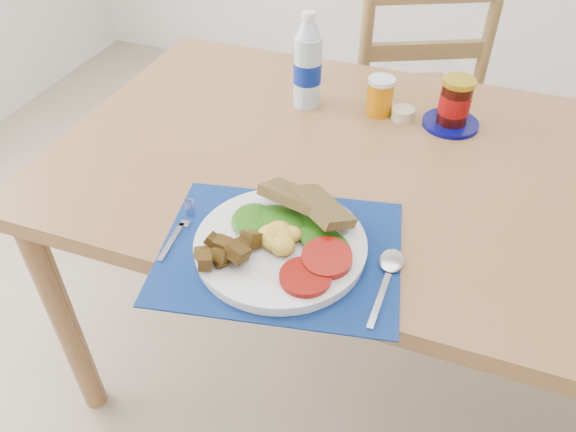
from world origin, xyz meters
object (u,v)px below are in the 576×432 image
object	(u,v)px
chair_far	(409,78)
jam_on_saucer	(454,106)
water_bottle	(307,66)
juice_glass	(380,97)
breakfast_plate	(276,242)

from	to	relation	value
chair_far	jam_on_saucer	xyz separation A→B (m)	(0.18, -0.53, 0.21)
water_bottle	juice_glass	distance (m)	0.19
jam_on_saucer	breakfast_plate	bearing A→B (deg)	-113.16
chair_far	water_bottle	size ratio (longest dim) A/B	4.93
water_bottle	chair_far	bearing A→B (deg)	71.83
breakfast_plate	juice_glass	world-z (taller)	juice_glass
breakfast_plate	water_bottle	world-z (taller)	water_bottle
water_bottle	juice_glass	world-z (taller)	water_bottle
breakfast_plate	water_bottle	bearing A→B (deg)	125.23
chair_far	jam_on_saucer	distance (m)	0.60
chair_far	juice_glass	xyz separation A→B (m)	(0.00, -0.54, 0.21)
chair_far	water_bottle	xyz separation A→B (m)	(-0.18, -0.56, 0.27)
chair_far	water_bottle	world-z (taller)	chair_far
juice_glass	jam_on_saucer	distance (m)	0.18
chair_far	breakfast_plate	size ratio (longest dim) A/B	3.79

